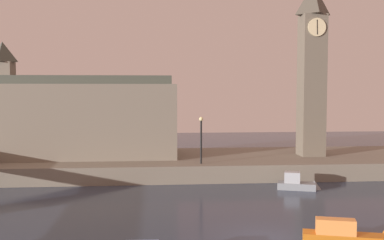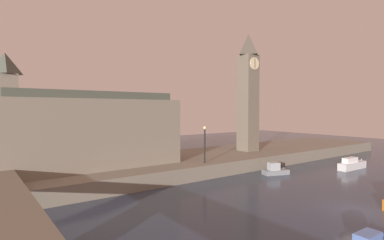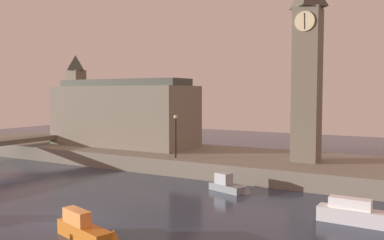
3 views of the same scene
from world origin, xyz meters
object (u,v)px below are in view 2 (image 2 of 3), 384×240
at_px(boat_cruiser_grey, 277,170).
at_px(boat_ferry_white, 353,164).
at_px(streetlamp, 205,140).
at_px(clock_tower, 248,91).
at_px(parliament_hall, 90,130).

xyz_separation_m(boat_cruiser_grey, boat_ferry_white, (10.07, -3.65, 0.12)).
bearing_deg(boat_ferry_white, boat_cruiser_grey, 160.07).
relative_size(streetlamp, boat_ferry_white, 0.76).
height_order(clock_tower, parliament_hall, clock_tower).
xyz_separation_m(parliament_hall, streetlamp, (10.75, -5.34, -1.24)).
relative_size(parliament_hall, streetlamp, 4.25).
bearing_deg(streetlamp, clock_tower, 20.17).
height_order(clock_tower, streetlamp, clock_tower).
distance_m(streetlamp, boat_cruiser_grey, 9.10).
height_order(parliament_hall, boat_ferry_white, parliament_hall).
bearing_deg(clock_tower, parliament_hall, 176.67).
relative_size(parliament_hall, boat_cruiser_grey, 4.58).
distance_m(parliament_hall, boat_cruiser_grey, 20.93).
bearing_deg(boat_cruiser_grey, boat_ferry_white, -19.93).
height_order(boat_cruiser_grey, boat_ferry_white, boat_ferry_white).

